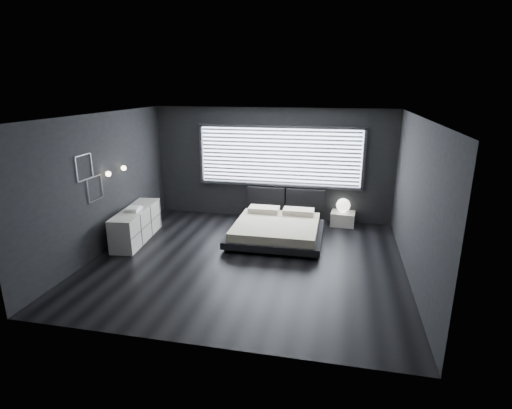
# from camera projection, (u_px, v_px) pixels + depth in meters

# --- Properties ---
(room) EXTENTS (6.04, 6.00, 2.80)m
(room) POSITION_uv_depth(u_px,v_px,m) (247.00, 192.00, 7.48)
(room) COLOR black
(room) RESTS_ON ground
(window) EXTENTS (4.14, 0.09, 1.52)m
(window) POSITION_uv_depth(u_px,v_px,m) (279.00, 157.00, 9.90)
(window) COLOR white
(window) RESTS_ON ground
(headboard) EXTENTS (1.96, 0.16, 0.52)m
(headboard) POSITION_uv_depth(u_px,v_px,m) (286.00, 198.00, 10.11)
(headboard) COLOR black
(headboard) RESTS_ON ground
(sconce_near) EXTENTS (0.18, 0.11, 0.11)m
(sconce_near) POSITION_uv_depth(u_px,v_px,m) (108.00, 174.00, 8.04)
(sconce_near) COLOR silver
(sconce_near) RESTS_ON ground
(sconce_far) EXTENTS (0.18, 0.11, 0.11)m
(sconce_far) POSITION_uv_depth(u_px,v_px,m) (124.00, 168.00, 8.60)
(sconce_far) COLOR silver
(sconce_far) RESTS_ON ground
(wall_art_upper) EXTENTS (0.01, 0.48, 0.48)m
(wall_art_upper) POSITION_uv_depth(u_px,v_px,m) (84.00, 167.00, 7.43)
(wall_art_upper) COLOR #47474C
(wall_art_upper) RESTS_ON ground
(wall_art_lower) EXTENTS (0.01, 0.48, 0.48)m
(wall_art_lower) POSITION_uv_depth(u_px,v_px,m) (95.00, 188.00, 7.80)
(wall_art_lower) COLOR #47474C
(wall_art_lower) RESTS_ON ground
(bed) EXTENTS (2.04, 1.95, 0.52)m
(bed) POSITION_uv_depth(u_px,v_px,m) (277.00, 229.00, 8.89)
(bed) COLOR black
(bed) RESTS_ON ground
(nightstand) EXTENTS (0.60, 0.51, 0.33)m
(nightstand) POSITION_uv_depth(u_px,v_px,m) (343.00, 219.00, 9.81)
(nightstand) COLOR silver
(nightstand) RESTS_ON ground
(orb_lamp) EXTENTS (0.34, 0.34, 0.34)m
(orb_lamp) POSITION_uv_depth(u_px,v_px,m) (343.00, 205.00, 9.75)
(orb_lamp) COLOR white
(orb_lamp) RESTS_ON nightstand
(dresser) EXTENTS (0.69, 1.83, 0.72)m
(dresser) POSITION_uv_depth(u_px,v_px,m) (137.00, 224.00, 8.83)
(dresser) COLOR silver
(dresser) RESTS_ON ground
(book_stack) EXTENTS (0.32, 0.40, 0.08)m
(book_stack) POSITION_uv_depth(u_px,v_px,m) (133.00, 209.00, 8.62)
(book_stack) COLOR white
(book_stack) RESTS_ON dresser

